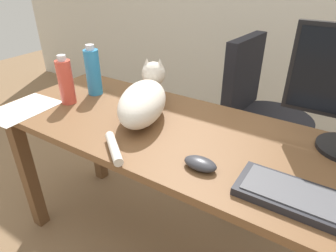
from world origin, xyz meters
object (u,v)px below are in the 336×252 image
Objects in this scene: office_chair at (258,136)px; keyboard at (320,205)px; spray_bottle at (93,72)px; computer_mouse at (200,164)px; water_bottle at (66,81)px; cat at (144,99)px.

office_chair reaches higher than keyboard.
computer_mouse is at bearing -20.26° from spray_bottle.
office_chair is 8.72× the size of computer_mouse.
keyboard is at bearing -65.07° from office_chair.
office_chair reaches higher than water_bottle.
computer_mouse is at bearing -28.26° from cat.
computer_mouse reaches higher than keyboard.
water_bottle is (-0.73, -0.67, 0.39)m from office_chair.
keyboard is 1.96× the size of water_bottle.
office_chair is at bearing 114.93° from keyboard.
keyboard is at bearing -13.38° from spray_bottle.
office_chair is 0.91m from keyboard.
keyboard is at bearing -14.47° from cat.
cat reaches higher than keyboard.
cat is 2.37× the size of spray_bottle.
computer_mouse is 0.45× the size of spray_bottle.
office_chair is at bearing 42.55° from water_bottle.
computer_mouse is (-0.35, -0.01, 0.00)m from keyboard.
water_bottle is 0.92× the size of spray_bottle.
spray_bottle is at bearing 168.79° from cat.
water_bottle is (-0.38, -0.07, 0.02)m from cat.
office_chair is 2.18× the size of keyboard.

